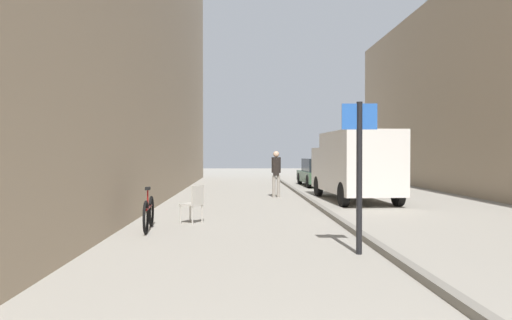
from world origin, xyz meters
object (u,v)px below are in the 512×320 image
delivery_van (354,164)px  parked_car (319,173)px  cafe_chair_near_window (194,201)px  pedestrian_main_foreground (276,171)px  street_sign_post (359,164)px  bicycle_leaning (149,213)px

delivery_van → parked_car: size_ratio=1.27×
delivery_van → cafe_chair_near_window: 7.51m
pedestrian_main_foreground → parked_car: bearing=72.0°
delivery_van → street_sign_post: (-2.13, -8.80, 0.21)m
cafe_chair_near_window → street_sign_post: bearing=-105.1°
parked_car → delivery_van: bearing=-91.7°
parked_car → cafe_chair_near_window: size_ratio=4.52×
street_sign_post → bicycle_leaning: 4.97m
delivery_van → cafe_chair_near_window: (-5.29, -5.27, -0.79)m
delivery_van → cafe_chair_near_window: delivery_van is taller
delivery_van → bicycle_leaning: 8.83m
pedestrian_main_foreground → parked_car: size_ratio=0.43×
delivery_van → parked_car: 7.67m
delivery_van → parked_car: (0.03, 7.64, -0.62)m
parked_car → cafe_chair_near_window: 13.97m
pedestrian_main_foreground → cafe_chair_near_window: bearing=-104.9°
street_sign_post → bicycle_leaning: street_sign_post is taller
pedestrian_main_foreground → street_sign_post: (0.63, -10.19, 0.50)m
cafe_chair_near_window → pedestrian_main_foreground: bearing=12.1°
delivery_van → cafe_chair_near_window: size_ratio=5.73×
parked_car → bicycle_leaning: bearing=-115.7°
delivery_van → street_sign_post: bearing=-106.5°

